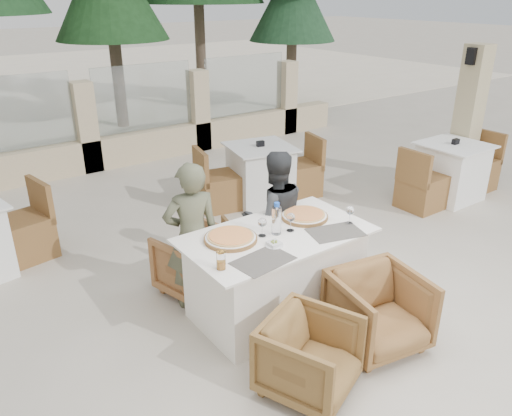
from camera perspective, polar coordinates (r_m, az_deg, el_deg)
ground at (r=4.54m, az=2.19°, el=-12.10°), size 80.00×80.00×0.00m
perimeter_wall_far at (r=8.23m, az=-18.93°, el=9.39°), size 10.00×0.34×1.60m
lantern_pillar at (r=7.74m, az=23.07°, el=9.47°), size 0.34×0.34×2.00m
pine_far_right at (r=12.21m, az=4.22°, el=21.70°), size 1.98×1.98×4.50m
dining_table at (r=4.39m, az=2.31°, el=-7.45°), size 1.60×0.90×0.77m
placemat_near_left at (r=3.80m, az=0.81°, el=-6.03°), size 0.48×0.35×0.00m
placemat_near_right at (r=4.28m, az=9.07°, el=-2.75°), size 0.51×0.41×0.00m
pizza_left at (r=4.08m, az=-2.92°, el=-3.37°), size 0.51×0.51×0.06m
pizza_right at (r=4.50m, az=5.55°, el=-0.82°), size 0.56×0.56×0.05m
water_bottle at (r=4.15m, az=2.36°, el=-1.19°), size 0.09×0.09×0.28m
wine_glass_centre at (r=4.12m, az=0.71°, el=-2.07°), size 0.09×0.09×0.18m
wine_glass_near at (r=4.22m, az=3.97°, el=-1.49°), size 0.09×0.09×0.18m
wine_glass_corner at (r=4.42m, az=10.68°, el=-0.66°), size 0.10×0.10×0.18m
beer_glass_left at (r=3.67m, az=-4.02°, el=-6.00°), size 0.09×0.09×0.14m
beer_glass_right at (r=4.51m, az=2.37°, el=-0.00°), size 0.09×0.09×0.14m
olive_dish at (r=4.00m, az=2.09°, el=-4.06°), size 0.14×0.14×0.04m
armchair_far_left at (r=4.74m, az=-6.59°, el=-6.21°), size 0.80×0.82×0.61m
armchair_far_right at (r=5.14m, az=0.01°, el=-4.00°), size 0.69×0.70×0.53m
armchair_near_left at (r=3.68m, az=6.18°, el=-16.52°), size 0.81×0.82×0.57m
armchair_near_right at (r=4.16m, az=13.83°, el=-11.34°), size 0.78×0.79×0.62m
diner_left at (r=4.38m, az=-7.31°, el=-3.28°), size 0.56×0.44×1.36m
diner_right at (r=4.77m, az=2.12°, el=-1.05°), size 0.76×0.66×1.32m
bg_table_b at (r=6.72m, az=0.49°, el=3.92°), size 1.77×1.14×0.77m
bg_table_c at (r=7.31m, az=21.36°, el=3.92°), size 1.64×0.82×0.77m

